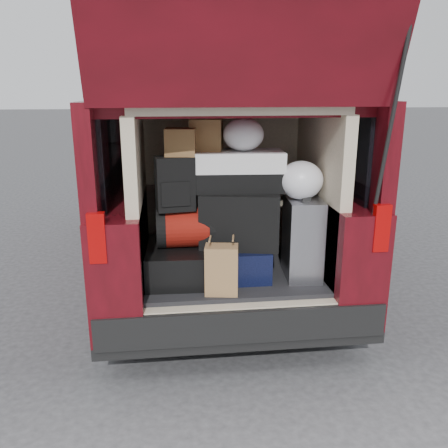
{
  "coord_description": "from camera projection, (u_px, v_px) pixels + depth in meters",
  "views": [
    {
      "loc": [
        -0.44,
        -3.01,
        1.86
      ],
      "look_at": [
        -0.06,
        0.2,
        0.92
      ],
      "focal_mm": 38.0,
      "sensor_mm": 36.0,
      "label": 1
    }
  ],
  "objects": [
    {
      "name": "twotone_duffel",
      "position": [
        239.0,
        171.0,
        3.29
      ],
      "size": [
        0.62,
        0.35,
        0.27
      ],
      "primitive_type": "cube",
      "rotation": [
        0.0,
        0.0,
        -0.06
      ],
      "color": "white",
      "rests_on": "black_soft_case"
    },
    {
      "name": "silver_roller",
      "position": [
        302.0,
        238.0,
        3.35
      ],
      "size": [
        0.27,
        0.4,
        0.57
      ],
      "primitive_type": "cube",
      "rotation": [
        0.0,
        0.0,
        -0.08
      ],
      "color": "silver",
      "rests_on": "load_floor"
    },
    {
      "name": "kraft_bag",
      "position": [
        222.0,
        270.0,
        3.08
      ],
      "size": [
        0.23,
        0.17,
        0.33
      ],
      "primitive_type": "cube",
      "rotation": [
        0.0,
        0.0,
        -0.16
      ],
      "color": "#986F45",
      "rests_on": "load_floor"
    },
    {
      "name": "black_soft_case",
      "position": [
        240.0,
        219.0,
        3.32
      ],
      "size": [
        0.59,
        0.42,
        0.39
      ],
      "primitive_type": "cube",
      "rotation": [
        0.0,
        0.0,
        -0.19
      ],
      "color": "black",
      "rests_on": "navy_hardshell"
    },
    {
      "name": "grocery_sack_upper",
      "position": [
        206.0,
        135.0,
        3.25
      ],
      "size": [
        0.25,
        0.22,
        0.21
      ],
      "primitive_type": "cube",
      "rotation": [
        0.0,
        0.0,
        -0.21
      ],
      "color": "brown",
      "rests_on": "twotone_duffel"
    },
    {
      "name": "load_floor",
      "position": [
        230.0,
        302.0,
        3.62
      ],
      "size": [
        1.24,
        1.05,
        0.55
      ],
      "primitive_type": "cube",
      "color": "black",
      "rests_on": "ground"
    },
    {
      "name": "navy_hardshell",
      "position": [
        237.0,
        259.0,
        3.43
      ],
      "size": [
        0.42,
        0.51,
        0.22
      ],
      "primitive_type": "cube",
      "rotation": [
        0.0,
        0.0,
        -0.0
      ],
      "color": "black",
      "rests_on": "load_floor"
    },
    {
      "name": "plastic_bag_right",
      "position": [
        301.0,
        180.0,
        3.23
      ],
      "size": [
        0.34,
        0.32,
        0.26
      ],
      "primitive_type": "ellipsoid",
      "rotation": [
        0.0,
        0.0,
        0.15
      ],
      "color": "white",
      "rests_on": "silver_roller"
    },
    {
      "name": "ground",
      "position": [
        235.0,
        353.0,
        3.44
      ],
      "size": [
        80.0,
        80.0,
        0.0
      ],
      "primitive_type": "plane",
      "color": "#313134",
      "rests_on": "ground"
    },
    {
      "name": "plastic_bag_center",
      "position": [
        243.0,
        135.0,
        3.21
      ],
      "size": [
        0.32,
        0.31,
        0.22
      ],
      "primitive_type": "ellipsoid",
      "rotation": [
        0.0,
        0.0,
        0.17
      ],
      "color": "white",
      "rests_on": "twotone_duffel"
    },
    {
      "name": "red_duffel",
      "position": [
        187.0,
        227.0,
        3.3
      ],
      "size": [
        0.42,
        0.28,
        0.27
      ],
      "primitive_type": "cube",
      "rotation": [
        0.0,
        0.0,
        0.01
      ],
      "color": "maroon",
      "rests_on": "black_hardshell"
    },
    {
      "name": "black_hardshell",
      "position": [
        177.0,
        262.0,
        3.36
      ],
      "size": [
        0.44,
        0.6,
        0.23
      ],
      "primitive_type": "cube",
      "rotation": [
        0.0,
        0.0,
        -0.03
      ],
      "color": "black",
      "rests_on": "load_floor"
    },
    {
      "name": "grocery_sack_lower",
      "position": [
        181.0,
        142.0,
        3.14
      ],
      "size": [
        0.22,
        0.19,
        0.18
      ],
      "primitive_type": "cube",
      "rotation": [
        0.0,
        0.0,
        -0.14
      ],
      "color": "brown",
      "rests_on": "backpack"
    },
    {
      "name": "backpack",
      "position": [
        175.0,
        184.0,
        3.17
      ],
      "size": [
        0.27,
        0.19,
        0.36
      ],
      "primitive_type": "cube",
      "rotation": [
        0.0,
        0.0,
        0.14
      ],
      "color": "black",
      "rests_on": "red_duffel"
    },
    {
      "name": "minivan",
      "position": [
        211.0,
        181.0,
        4.95
      ],
      "size": [
        1.9,
        5.35,
        2.77
      ],
      "color": "black",
      "rests_on": "ground"
    }
  ]
}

